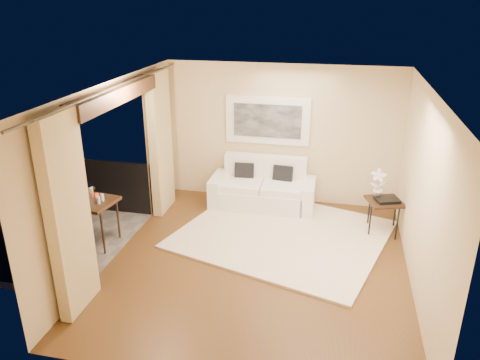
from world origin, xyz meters
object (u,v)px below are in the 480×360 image
(balcony_chair_far, at_px, (73,187))
(side_table, at_px, (384,204))
(sofa, at_px, (263,190))
(ice_bucket, at_px, (88,191))
(bistro_table, at_px, (93,206))
(balcony_chair_near, at_px, (54,210))
(orchid, at_px, (378,183))

(balcony_chair_far, bearing_deg, side_table, -171.66)
(sofa, bearing_deg, ice_bucket, -143.27)
(side_table, height_order, bistro_table, bistro_table)
(side_table, height_order, balcony_chair_near, balcony_chair_near)
(balcony_chair_far, height_order, ice_bucket, balcony_chair_far)
(balcony_chair_near, distance_m, ice_bucket, 0.69)
(side_table, distance_m, orchid, 0.36)
(balcony_chair_near, xyz_separation_m, ice_bucket, (0.58, 0.14, 0.34))
(orchid, relative_size, ice_bucket, 2.55)
(bistro_table, relative_size, ice_bucket, 3.89)
(balcony_chair_far, relative_size, ice_bucket, 5.34)
(balcony_chair_near, bearing_deg, balcony_chair_far, 99.15)
(balcony_chair_far, distance_m, ice_bucket, 1.00)
(side_table, bearing_deg, sofa, 163.79)
(bistro_table, bearing_deg, side_table, 17.06)
(balcony_chair_near, bearing_deg, side_table, 15.39)
(orchid, bearing_deg, bistro_table, -161.16)
(orchid, bearing_deg, ice_bucket, -163.11)
(balcony_chair_far, distance_m, balcony_chair_near, 0.82)
(bistro_table, height_order, balcony_chair_near, balcony_chair_near)
(sofa, height_order, balcony_chair_near, sofa)
(balcony_chair_far, xyz_separation_m, ice_bucket, (0.71, -0.67, 0.25))
(orchid, bearing_deg, balcony_chair_far, -172.07)
(side_table, bearing_deg, bistro_table, -162.94)
(orchid, xyz_separation_m, balcony_chair_far, (-5.35, -0.75, -0.24))
(orchid, height_order, ice_bucket, orchid)
(ice_bucket, bearing_deg, bistro_table, -43.85)
(sofa, xyz_separation_m, ice_bucket, (-2.57, -1.94, 0.54))
(sofa, relative_size, ice_bucket, 9.96)
(side_table, relative_size, balcony_chair_far, 0.65)
(bistro_table, height_order, balcony_chair_far, balcony_chair_far)
(orchid, distance_m, ice_bucket, 4.86)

